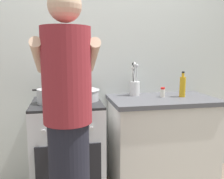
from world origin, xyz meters
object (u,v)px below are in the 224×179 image
at_px(person, 68,128).
at_px(oil_bottle, 183,86).
at_px(mixing_bowl, 82,94).
at_px(utensil_crock, 135,85).
at_px(spice_bottle, 163,92).
at_px(pot, 50,96).
at_px(stove_range, 68,150).

bearing_deg(person, oil_bottle, 30.03).
height_order(mixing_bowl, utensil_crock, utensil_crock).
xyz_separation_m(spice_bottle, person, (-0.91, -0.67, -0.09)).
height_order(oil_bottle, person, person).
bearing_deg(pot, stove_range, 13.63).
distance_m(stove_range, oil_bottle, 1.23).
bearing_deg(pot, utensil_crock, 14.85).
bearing_deg(oil_bottle, pot, -177.79).
xyz_separation_m(spice_bottle, oil_bottle, (0.19, -0.03, 0.06)).
xyz_separation_m(mixing_bowl, spice_bottle, (0.77, 0.00, -0.01)).
bearing_deg(utensil_crock, pot, -165.15).
relative_size(spice_bottle, oil_bottle, 0.38).
bearing_deg(person, mixing_bowl, 77.95).
xyz_separation_m(utensil_crock, spice_bottle, (0.24, -0.14, -0.06)).
height_order(pot, mixing_bowl, pot).
bearing_deg(person, pot, 103.22).
relative_size(pot, utensil_crock, 0.83).
distance_m(pot, oil_bottle, 1.24).
bearing_deg(oil_bottle, stove_range, -179.27).
height_order(utensil_crock, person, person).
bearing_deg(stove_range, oil_bottle, 0.73).
distance_m(pot, person, 0.61).
height_order(stove_range, person, person).
distance_m(mixing_bowl, oil_bottle, 0.96).
xyz_separation_m(stove_range, person, (-0.00, -0.62, 0.41)).
bearing_deg(utensil_crock, stove_range, -164.90).
bearing_deg(mixing_bowl, person, -102.05).
bearing_deg(utensil_crock, spice_bottle, -30.05).
relative_size(utensil_crock, spice_bottle, 3.53).
bearing_deg(spice_bottle, oil_bottle, -8.32).
bearing_deg(stove_range, person, -90.14).
bearing_deg(spice_bottle, mixing_bowl, -179.79).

